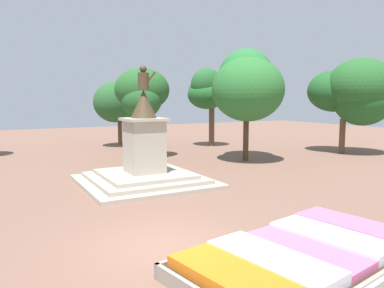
% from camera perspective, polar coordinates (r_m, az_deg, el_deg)
% --- Properties ---
extents(ground_plane, '(85.42, 85.42, 0.00)m').
position_cam_1_polar(ground_plane, '(9.97, -4.35, -15.34)').
color(ground_plane, brown).
extents(flower_planter, '(6.36, 4.30, 0.57)m').
position_cam_1_polar(flower_planter, '(9.13, 16.92, -16.06)').
color(flower_planter, '#38281C').
rests_on(flower_planter, ground_plane).
extents(statue_monument, '(5.47, 5.47, 5.22)m').
position_cam_1_polar(statue_monument, '(16.83, -7.24, -2.61)').
color(statue_monument, '#B3A994').
rests_on(statue_monument, ground_plane).
extents(park_tree_far_left, '(3.50, 3.19, 5.71)m').
position_cam_1_polar(park_tree_far_left, '(23.86, -7.60, 7.58)').
color(park_tree_far_left, '#4C3823').
rests_on(park_tree_far_left, ground_plane).
extents(park_tree_far_right, '(4.72, 5.68, 6.50)m').
position_cam_1_polar(park_tree_far_right, '(28.05, 23.61, 7.34)').
color(park_tree_far_right, brown).
rests_on(park_tree_far_right, ground_plane).
extents(park_tree_street_side, '(3.06, 3.17, 6.19)m').
position_cam_1_polar(park_tree_street_side, '(30.09, 2.19, 8.05)').
color(park_tree_street_side, brown).
rests_on(park_tree_street_side, ground_plane).
extents(park_tree_mid_canopy, '(3.77, 3.29, 5.12)m').
position_cam_1_polar(park_tree_mid_canopy, '(30.32, -11.15, 6.20)').
color(park_tree_mid_canopy, '#4C3823').
rests_on(park_tree_mid_canopy, ground_plane).
extents(park_tree_distant, '(4.42, 4.99, 6.87)m').
position_cam_1_polar(park_tree_distant, '(23.04, 8.39, 8.95)').
color(park_tree_distant, '#4C3823').
rests_on(park_tree_distant, ground_plane).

